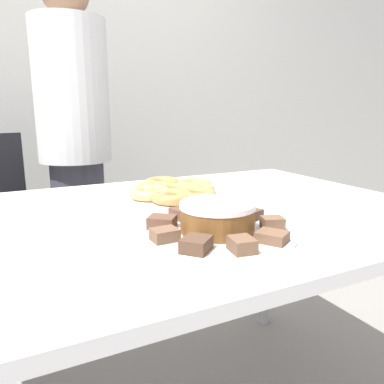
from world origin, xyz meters
The scene contains 23 objects.
wall_back centered at (0.00, 1.59, 1.30)m, with size 8.00×0.05×2.60m.
table centered at (0.00, 0.00, 0.66)m, with size 1.52×0.98×0.75m.
person_standing centered at (-0.07, 0.90, 0.86)m, with size 0.33×0.33×1.62m.
plate_cake centered at (0.04, -0.22, 0.75)m, with size 0.34×0.34×0.01m.
plate_donuts centered at (0.10, 0.15, 0.75)m, with size 0.36×0.36×0.01m.
frosted_cake centered at (0.04, -0.22, 0.79)m, with size 0.17×0.17×0.07m.
lamington_0 centered at (0.01, -0.10, 0.77)m, with size 0.06×0.07×0.03m.
lamington_1 centered at (-0.06, -0.15, 0.77)m, with size 0.08×0.08×0.03m.
lamington_2 centered at (-0.09, -0.23, 0.77)m, with size 0.05×0.05×0.03m.
lamington_3 centered at (-0.06, -0.31, 0.77)m, with size 0.08×0.08×0.03m.
lamington_4 centered at (0.02, -0.35, 0.77)m, with size 0.05×0.06×0.03m.
lamington_5 centered at (0.10, -0.33, 0.77)m, with size 0.07×0.08×0.02m.
lamington_6 centered at (0.16, -0.27, 0.77)m, with size 0.06×0.05×0.03m.
lamington_7 centered at (0.15, -0.18, 0.77)m, with size 0.07×0.07×0.02m.
lamington_8 centered at (0.10, -0.11, 0.77)m, with size 0.07×0.07×0.02m.
donut_0 centered at (0.10, 0.15, 0.78)m, with size 0.12×0.12×0.03m.
donut_1 centered at (0.06, 0.07, 0.78)m, with size 0.12×0.12×0.03m.
donut_2 centered at (0.13, 0.05, 0.78)m, with size 0.12×0.12×0.03m.
donut_3 centered at (0.17, 0.13, 0.77)m, with size 0.11×0.11×0.03m.
donut_4 centered at (0.19, 0.20, 0.78)m, with size 0.12×0.12×0.03m.
donut_5 centered at (0.10, 0.26, 0.78)m, with size 0.12×0.12×0.04m.
donut_6 centered at (0.03, 0.22, 0.78)m, with size 0.11×0.11×0.03m.
donut_7 centered at (0.02, 0.14, 0.78)m, with size 0.13×0.13×0.03m.
Camera 1 is at (-0.37, -0.91, 1.02)m, focal length 35.00 mm.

